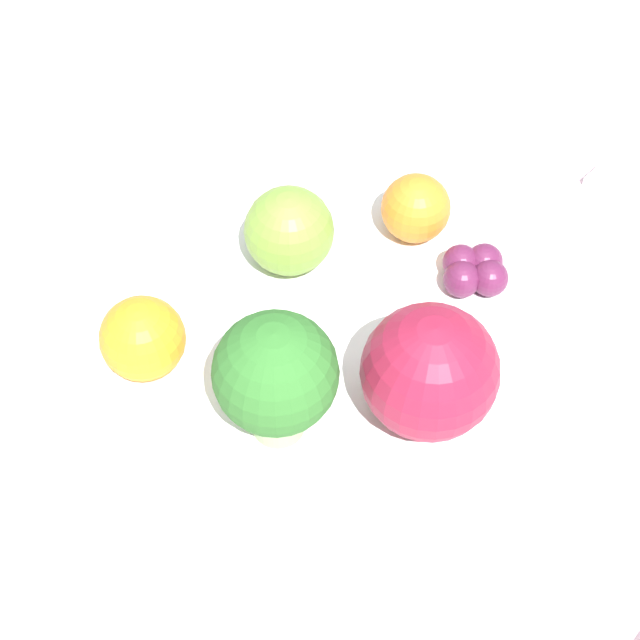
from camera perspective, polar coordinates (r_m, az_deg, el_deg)
name	(u,v)px	position (r m, az deg, el deg)	size (l,w,h in m)	color
ground_plane	(320,389)	(0.55, 0.00, -3.68)	(6.00, 6.00, 0.00)	gray
table_surface	(320,377)	(0.54, 0.00, -3.08)	(1.20, 1.20, 0.02)	silver
bowl	(320,350)	(0.52, 0.00, -1.60)	(0.23, 0.23, 0.03)	white
broccoli	(276,376)	(0.45, -2.38, -3.01)	(0.05, 0.05, 0.07)	#99C17A
apple_red	(424,377)	(0.46, 5.59, -3.04)	(0.06, 0.06, 0.06)	maroon
apple_green	(289,231)	(0.52, -1.66, 4.78)	(0.04, 0.04, 0.04)	olive
orange_front	(143,338)	(0.49, -9.44, -0.98)	(0.04, 0.04, 0.04)	orange
orange_back	(416,208)	(0.54, 5.13, 5.96)	(0.04, 0.04, 0.04)	orange
grape_cluster	(474,270)	(0.53, 8.22, 2.64)	(0.03, 0.03, 0.02)	#5B1E42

